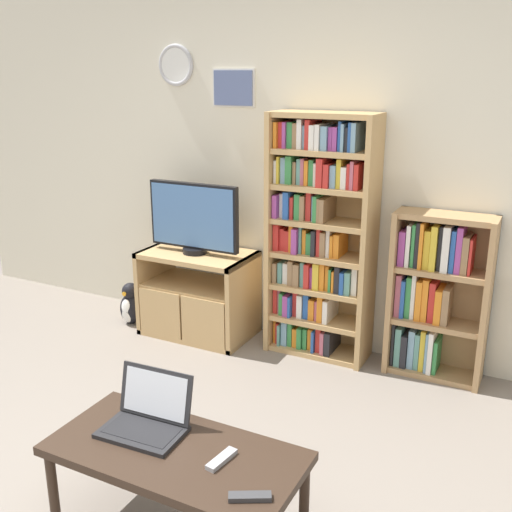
{
  "coord_description": "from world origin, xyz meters",
  "views": [
    {
      "loc": [
        1.55,
        -1.62,
        1.95
      ],
      "look_at": [
        0.08,
        1.26,
        0.95
      ],
      "focal_mm": 42.0,
      "sensor_mm": 36.0,
      "label": 1
    }
  ],
  "objects_px": {
    "television": "(194,218)",
    "coffee_table": "(175,459)",
    "penguin_figurine": "(131,305)",
    "bookshelf_tall": "(318,237)",
    "bookshelf_short": "(434,294)",
    "laptop": "(148,416)",
    "remote_near_laptop": "(222,459)",
    "tv_stand": "(197,293)",
    "remote_far_from_laptop": "(250,497)"
  },
  "relations": [
    {
      "from": "tv_stand",
      "to": "laptop",
      "type": "xyz_separation_m",
      "value": [
        0.87,
        -1.77,
        0.17
      ]
    },
    {
      "from": "penguin_figurine",
      "to": "television",
      "type": "bearing_deg",
      "value": 7.76
    },
    {
      "from": "tv_stand",
      "to": "penguin_figurine",
      "type": "height_order",
      "value": "tv_stand"
    },
    {
      "from": "coffee_table",
      "to": "penguin_figurine",
      "type": "relative_size",
      "value": 3.16
    },
    {
      "from": "laptop",
      "to": "penguin_figurine",
      "type": "distance_m",
      "value": 2.25
    },
    {
      "from": "laptop",
      "to": "penguin_figurine",
      "type": "xyz_separation_m",
      "value": [
        -1.46,
        1.69,
        -0.34
      ]
    },
    {
      "from": "television",
      "to": "bookshelf_short",
      "type": "xyz_separation_m",
      "value": [
        1.73,
        0.17,
        -0.36
      ]
    },
    {
      "from": "bookshelf_short",
      "to": "tv_stand",
      "type": "bearing_deg",
      "value": -174.57
    },
    {
      "from": "coffee_table",
      "to": "penguin_figurine",
      "type": "height_order",
      "value": "coffee_table"
    },
    {
      "from": "bookshelf_tall",
      "to": "remote_near_laptop",
      "type": "bearing_deg",
      "value": -79.46
    },
    {
      "from": "coffee_table",
      "to": "remote_near_laptop",
      "type": "distance_m",
      "value": 0.22
    },
    {
      "from": "bookshelf_tall",
      "to": "laptop",
      "type": "xyz_separation_m",
      "value": [
        -0.04,
        -1.91,
        -0.36
      ]
    },
    {
      "from": "tv_stand",
      "to": "coffee_table",
      "type": "height_order",
      "value": "tv_stand"
    },
    {
      "from": "coffee_table",
      "to": "remote_far_from_laptop",
      "type": "bearing_deg",
      "value": -16.87
    },
    {
      "from": "remote_near_laptop",
      "to": "penguin_figurine",
      "type": "xyz_separation_m",
      "value": [
        -1.86,
        1.75,
        -0.29
      ]
    },
    {
      "from": "bookshelf_short",
      "to": "remote_far_from_laptop",
      "type": "height_order",
      "value": "bookshelf_short"
    },
    {
      "from": "bookshelf_tall",
      "to": "tv_stand",
      "type": "bearing_deg",
      "value": -171.56
    },
    {
      "from": "television",
      "to": "remote_far_from_laptop",
      "type": "distance_m",
      "value": 2.52
    },
    {
      "from": "television",
      "to": "bookshelf_tall",
      "type": "relative_size",
      "value": 0.43
    },
    {
      "from": "television",
      "to": "coffee_table",
      "type": "xyz_separation_m",
      "value": [
        1.07,
        -1.84,
        -0.53
      ]
    },
    {
      "from": "remote_near_laptop",
      "to": "penguin_figurine",
      "type": "relative_size",
      "value": 0.48
    },
    {
      "from": "penguin_figurine",
      "to": "bookshelf_tall",
      "type": "bearing_deg",
      "value": 8.48
    },
    {
      "from": "tv_stand",
      "to": "bookshelf_tall",
      "type": "relative_size",
      "value": 0.49
    },
    {
      "from": "laptop",
      "to": "bookshelf_tall",
      "type": "bearing_deg",
      "value": 85.68
    },
    {
      "from": "bookshelf_tall",
      "to": "television",
      "type": "bearing_deg",
      "value": -171.08
    },
    {
      "from": "bookshelf_short",
      "to": "remote_near_laptop",
      "type": "xyz_separation_m",
      "value": [
        -0.44,
        -2.0,
        -0.12
      ]
    },
    {
      "from": "coffee_table",
      "to": "remote_near_laptop",
      "type": "height_order",
      "value": "remote_near_laptop"
    },
    {
      "from": "tv_stand",
      "to": "remote_near_laptop",
      "type": "bearing_deg",
      "value": -55.03
    },
    {
      "from": "television",
      "to": "penguin_figurine",
      "type": "relative_size",
      "value": 2.12
    },
    {
      "from": "tv_stand",
      "to": "laptop",
      "type": "bearing_deg",
      "value": -63.79
    },
    {
      "from": "remote_near_laptop",
      "to": "penguin_figurine",
      "type": "bearing_deg",
      "value": 144.77
    },
    {
      "from": "remote_far_from_laptop",
      "to": "tv_stand",
      "type": "bearing_deg",
      "value": 8.63
    },
    {
      "from": "bookshelf_tall",
      "to": "laptop",
      "type": "distance_m",
      "value": 1.94
    },
    {
      "from": "tv_stand",
      "to": "laptop",
      "type": "distance_m",
      "value": 1.99
    },
    {
      "from": "bookshelf_short",
      "to": "penguin_figurine",
      "type": "distance_m",
      "value": 2.35
    },
    {
      "from": "tv_stand",
      "to": "remote_far_from_laptop",
      "type": "height_order",
      "value": "tv_stand"
    },
    {
      "from": "remote_near_laptop",
      "to": "remote_far_from_laptop",
      "type": "relative_size",
      "value": 1.02
    },
    {
      "from": "television",
      "to": "tv_stand",
      "type": "bearing_deg",
      "value": 58.72
    },
    {
      "from": "laptop",
      "to": "bookshelf_short",
      "type": "bearing_deg",
      "value": 63.33
    },
    {
      "from": "tv_stand",
      "to": "coffee_table",
      "type": "bearing_deg",
      "value": -60.06
    },
    {
      "from": "remote_far_from_laptop",
      "to": "penguin_figurine",
      "type": "bearing_deg",
      "value": 19.26
    },
    {
      "from": "television",
      "to": "bookshelf_short",
      "type": "distance_m",
      "value": 1.77
    },
    {
      "from": "tv_stand",
      "to": "television",
      "type": "bearing_deg",
      "value": -121.28
    },
    {
      "from": "tv_stand",
      "to": "remote_near_laptop",
      "type": "height_order",
      "value": "tv_stand"
    },
    {
      "from": "tv_stand",
      "to": "penguin_figurine",
      "type": "relative_size",
      "value": 2.41
    },
    {
      "from": "coffee_table",
      "to": "penguin_figurine",
      "type": "xyz_separation_m",
      "value": [
        -1.65,
        1.76,
        -0.23
      ]
    },
    {
      "from": "tv_stand",
      "to": "remote_far_from_laptop",
      "type": "bearing_deg",
      "value": -53.07
    },
    {
      "from": "coffee_table",
      "to": "laptop",
      "type": "relative_size",
      "value": 2.91
    },
    {
      "from": "laptop",
      "to": "remote_near_laptop",
      "type": "distance_m",
      "value": 0.42
    },
    {
      "from": "bookshelf_tall",
      "to": "bookshelf_short",
      "type": "xyz_separation_m",
      "value": [
        0.81,
        0.03,
        -0.29
      ]
    }
  ]
}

